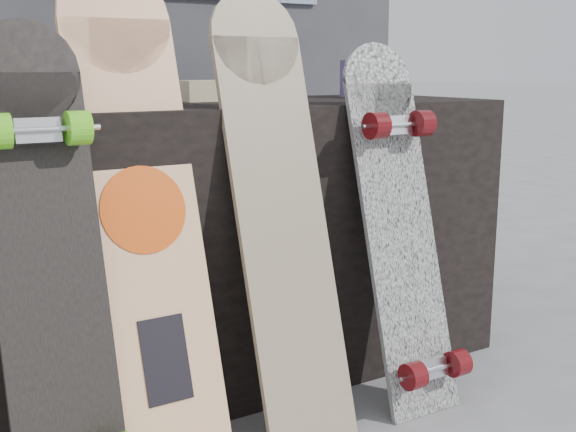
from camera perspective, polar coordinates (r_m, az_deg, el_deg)
vendor_table at (r=2.12m, az=-4.85°, el=-1.93°), size 1.60×0.60×0.80m
booth at (r=2.85m, az=-13.12°, el=15.51°), size 2.40×0.22×2.20m
merch_box_purple at (r=1.90m, az=-15.67°, el=9.80°), size 0.18×0.12×0.10m
merch_box_small at (r=2.40m, az=6.49°, el=10.72°), size 0.14×0.14×0.12m
merch_box_flat at (r=2.17m, az=-5.64°, el=9.84°), size 0.22×0.10×0.06m
longboard_geisha at (r=1.65m, az=-11.52°, el=1.04°), size 0.26×0.37×1.14m
longboard_celtic at (r=1.76m, az=-0.70°, el=1.21°), size 0.24×0.33×1.09m
longboard_cascadia at (r=1.93m, az=9.00°, el=-0.50°), size 0.22×0.34×0.97m
skateboard_dark at (r=1.54m, az=-18.31°, el=-3.35°), size 0.22×0.32×1.00m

